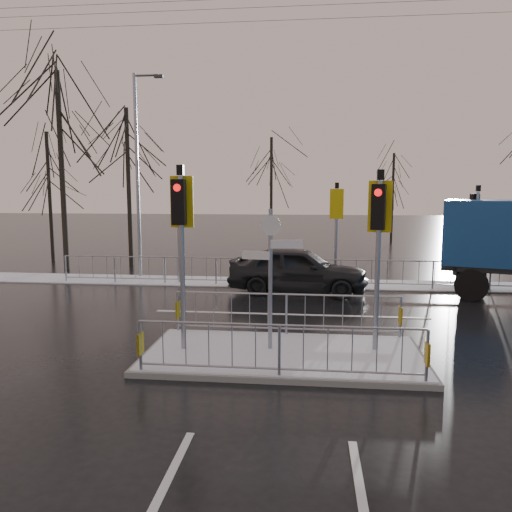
# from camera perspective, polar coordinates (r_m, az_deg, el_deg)

# --- Properties ---
(ground) EXTENTS (120.00, 120.00, 0.00)m
(ground) POSITION_cam_1_polar(r_m,az_deg,el_deg) (11.06, 3.12, -11.58)
(ground) COLOR black
(ground) RESTS_ON ground
(snow_verge) EXTENTS (30.00, 2.00, 0.04)m
(snow_verge) POSITION_cam_1_polar(r_m,az_deg,el_deg) (19.38, 4.51, -3.11)
(snow_verge) COLOR white
(snow_verge) RESTS_ON ground
(lane_markings) EXTENTS (8.00, 11.38, 0.01)m
(lane_markings) POSITION_cam_1_polar(r_m,az_deg,el_deg) (10.75, 3.02, -12.14)
(lane_markings) COLOR silver
(lane_markings) RESTS_ON ground
(traffic_island) EXTENTS (6.00, 3.04, 4.15)m
(traffic_island) POSITION_cam_1_polar(r_m,az_deg,el_deg) (10.95, 3.07, -9.62)
(traffic_island) COLOR slate
(traffic_island) RESTS_ON ground
(far_kerb_fixtures) EXTENTS (18.00, 0.65, 3.83)m
(far_kerb_fixtures) POSITION_cam_1_polar(r_m,az_deg,el_deg) (18.71, 5.40, -0.40)
(far_kerb_fixtures) COLOR gray
(far_kerb_fixtures) RESTS_ON ground
(car_far_lane) EXTENTS (4.99, 2.40, 1.64)m
(car_far_lane) POSITION_cam_1_polar(r_m,az_deg,el_deg) (17.56, 4.83, -1.58)
(car_far_lane) COLOR black
(car_far_lane) RESTS_ON ground
(flatbed_truck) EXTENTS (7.48, 4.46, 3.27)m
(flatbed_truck) POSITION_cam_1_polar(r_m,az_deg,el_deg) (18.73, 26.96, 1.01)
(flatbed_truck) COLOR black
(flatbed_truck) RESTS_ON ground
(tree_near_a) EXTENTS (4.75, 4.75, 8.97)m
(tree_near_a) POSITION_cam_1_polar(r_m,az_deg,el_deg) (24.23, -21.51, 13.02)
(tree_near_a) COLOR black
(tree_near_a) RESTS_ON ground
(tree_near_b) EXTENTS (4.00, 4.00, 7.55)m
(tree_near_b) POSITION_cam_1_polar(r_m,az_deg,el_deg) (24.51, -14.46, 10.98)
(tree_near_b) COLOR black
(tree_near_b) RESTS_ON ground
(tree_near_c) EXTENTS (3.50, 3.50, 6.61)m
(tree_near_c) POSITION_cam_1_polar(r_m,az_deg,el_deg) (27.26, -22.65, 8.93)
(tree_near_c) COLOR black
(tree_near_c) RESTS_ON ground
(tree_far_a) EXTENTS (3.75, 3.75, 7.08)m
(tree_far_a) POSITION_cam_1_polar(r_m,az_deg,el_deg) (32.55, 1.77, 9.79)
(tree_far_a) COLOR black
(tree_far_a) RESTS_ON ground
(tree_far_b) EXTENTS (3.25, 3.25, 6.14)m
(tree_far_b) POSITION_cam_1_polar(r_m,az_deg,el_deg) (34.86, 15.40, 8.32)
(tree_far_b) COLOR black
(tree_far_b) RESTS_ON ground
(street_lamp_left) EXTENTS (1.25, 0.18, 8.20)m
(street_lamp_left) POSITION_cam_1_polar(r_m,az_deg,el_deg) (21.13, -13.25, 9.80)
(street_lamp_left) COLOR gray
(street_lamp_left) RESTS_ON ground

